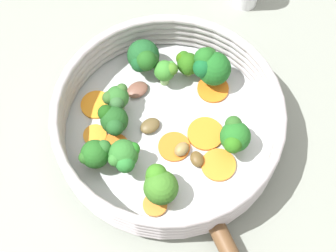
# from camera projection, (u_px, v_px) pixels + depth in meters

# --- Properties ---
(ground_plane) EXTENTS (4.00, 4.00, 0.00)m
(ground_plane) POSITION_uv_depth(u_px,v_px,m) (168.00, 135.00, 0.75)
(ground_plane) COLOR gray
(skillet) EXTENTS (0.28, 0.28, 0.01)m
(skillet) POSITION_uv_depth(u_px,v_px,m) (168.00, 133.00, 0.75)
(skillet) COLOR #B2B5B7
(skillet) RESTS_ON ground_plane
(skillet_rim_wall) EXTENTS (0.29, 0.29, 0.06)m
(skillet_rim_wall) POSITION_uv_depth(u_px,v_px,m) (168.00, 121.00, 0.71)
(skillet_rim_wall) COLOR #B9B0B5
(skillet_rim_wall) RESTS_ON skillet
(skillet_rivet_left) EXTENTS (0.01, 0.01, 0.01)m
(skillet_rivet_left) POSITION_uv_depth(u_px,v_px,m) (187.00, 229.00, 0.68)
(skillet_rivet_left) COLOR #AFB4B4
(skillet_rivet_left) RESTS_ON skillet
(skillet_rivet_right) EXTENTS (0.01, 0.01, 0.01)m
(skillet_rivet_right) POSITION_uv_depth(u_px,v_px,m) (235.00, 208.00, 0.69)
(skillet_rivet_right) COLOR #B4B2B2
(skillet_rivet_right) RESTS_ON skillet
(carrot_slice_0) EXTENTS (0.06, 0.06, 0.00)m
(carrot_slice_0) POSITION_uv_depth(u_px,v_px,m) (172.00, 147.00, 0.73)
(carrot_slice_0) COLOR orange
(carrot_slice_0) RESTS_ON skillet
(carrot_slice_1) EXTENTS (0.06, 0.06, 0.00)m
(carrot_slice_1) POSITION_uv_depth(u_px,v_px,m) (219.00, 165.00, 0.72)
(carrot_slice_1) COLOR orange
(carrot_slice_1) RESTS_ON skillet
(carrot_slice_2) EXTENTS (0.04, 0.04, 0.00)m
(carrot_slice_2) POSITION_uv_depth(u_px,v_px,m) (95.00, 135.00, 0.74)
(carrot_slice_2) COLOR orange
(carrot_slice_2) RESTS_ON skillet
(carrot_slice_3) EXTENTS (0.04, 0.04, 0.00)m
(carrot_slice_3) POSITION_uv_depth(u_px,v_px,m) (115.00, 148.00, 0.73)
(carrot_slice_3) COLOR orange
(carrot_slice_3) RESTS_ON skillet
(carrot_slice_4) EXTENTS (0.05, 0.05, 0.00)m
(carrot_slice_4) POSITION_uv_depth(u_px,v_px,m) (96.00, 105.00, 0.76)
(carrot_slice_4) COLOR orange
(carrot_slice_4) RESTS_ON skillet
(carrot_slice_5) EXTENTS (0.06, 0.06, 0.00)m
(carrot_slice_5) POSITION_uv_depth(u_px,v_px,m) (205.00, 134.00, 0.74)
(carrot_slice_5) COLOR orange
(carrot_slice_5) RESTS_ON skillet
(carrot_slice_6) EXTENTS (0.05, 0.05, 0.00)m
(carrot_slice_6) POSITION_uv_depth(u_px,v_px,m) (213.00, 89.00, 0.77)
(carrot_slice_6) COLOR orange
(carrot_slice_6) RESTS_ON skillet
(carrot_slice_7) EXTENTS (0.04, 0.04, 0.00)m
(carrot_slice_7) POSITION_uv_depth(u_px,v_px,m) (155.00, 205.00, 0.70)
(carrot_slice_7) COLOR orange
(carrot_slice_7) RESTS_ON skillet
(broccoli_floret_0) EXTENTS (0.04, 0.04, 0.05)m
(broccoli_floret_0) POSITION_uv_depth(u_px,v_px,m) (95.00, 154.00, 0.69)
(broccoli_floret_0) COLOR #8DB060
(broccoli_floret_0) RESTS_ON skillet
(broccoli_floret_1) EXTENTS (0.04, 0.04, 0.05)m
(broccoli_floret_1) POSITION_uv_depth(u_px,v_px,m) (124.00, 156.00, 0.69)
(broccoli_floret_1) COLOR #7A9360
(broccoli_floret_1) RESTS_ON skillet
(broccoli_floret_2) EXTENTS (0.04, 0.05, 0.05)m
(broccoli_floret_2) POSITION_uv_depth(u_px,v_px,m) (235.00, 136.00, 0.71)
(broccoli_floret_2) COLOR #5F9350
(broccoli_floret_2) RESTS_ON skillet
(broccoli_floret_3) EXTENTS (0.04, 0.04, 0.05)m
(broccoli_floret_3) POSITION_uv_depth(u_px,v_px,m) (114.00, 121.00, 0.72)
(broccoli_floret_3) COLOR #76A45A
(broccoli_floret_3) RESTS_ON skillet
(broccoli_floret_4) EXTENTS (0.04, 0.04, 0.04)m
(broccoli_floret_4) POSITION_uv_depth(u_px,v_px,m) (117.00, 98.00, 0.73)
(broccoli_floret_4) COLOR #7C975E
(broccoli_floret_4) RESTS_ON skillet
(broccoli_floret_5) EXTENTS (0.05, 0.05, 0.06)m
(broccoli_floret_5) POSITION_uv_depth(u_px,v_px,m) (210.00, 66.00, 0.74)
(broccoli_floret_5) COLOR #709758
(broccoli_floret_5) RESTS_ON skillet
(broccoli_floret_6) EXTENTS (0.04, 0.05, 0.05)m
(broccoli_floret_6) POSITION_uv_depth(u_px,v_px,m) (144.00, 57.00, 0.75)
(broccoli_floret_6) COLOR olive
(broccoli_floret_6) RESTS_ON skillet
(broccoli_floret_7) EXTENTS (0.03, 0.03, 0.04)m
(broccoli_floret_7) POSITION_uv_depth(u_px,v_px,m) (187.00, 62.00, 0.76)
(broccoli_floret_7) COLOR #8DAC68
(broccoli_floret_7) RESTS_ON skillet
(broccoli_floret_8) EXTENTS (0.03, 0.03, 0.04)m
(broccoli_floret_8) POSITION_uv_depth(u_px,v_px,m) (166.00, 71.00, 0.75)
(broccoli_floret_8) COLOR #81AA64
(broccoli_floret_8) RESTS_ON skillet
(broccoli_floret_9) EXTENTS (0.04, 0.05, 0.05)m
(broccoli_floret_9) POSITION_uv_depth(u_px,v_px,m) (160.00, 185.00, 0.68)
(broccoli_floret_9) COLOR #648850
(broccoli_floret_9) RESTS_ON skillet
(mushroom_piece_0) EXTENTS (0.04, 0.03, 0.01)m
(mushroom_piece_0) POSITION_uv_depth(u_px,v_px,m) (137.00, 90.00, 0.76)
(mushroom_piece_0) COLOR brown
(mushroom_piece_0) RESTS_ON skillet
(mushroom_piece_1) EXTENTS (0.03, 0.03, 0.01)m
(mushroom_piece_1) POSITION_uv_depth(u_px,v_px,m) (150.00, 126.00, 0.74)
(mushroom_piece_1) COLOR brown
(mushroom_piece_1) RESTS_ON skillet
(mushroom_piece_2) EXTENTS (0.03, 0.03, 0.01)m
(mushroom_piece_2) POSITION_uv_depth(u_px,v_px,m) (182.00, 149.00, 0.72)
(mushroom_piece_2) COLOR olive
(mushroom_piece_2) RESTS_ON skillet
(mushroom_piece_3) EXTENTS (0.02, 0.02, 0.01)m
(mushroom_piece_3) POSITION_uv_depth(u_px,v_px,m) (197.00, 159.00, 0.72)
(mushroom_piece_3) COLOR brown
(mushroom_piece_3) RESTS_ON skillet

